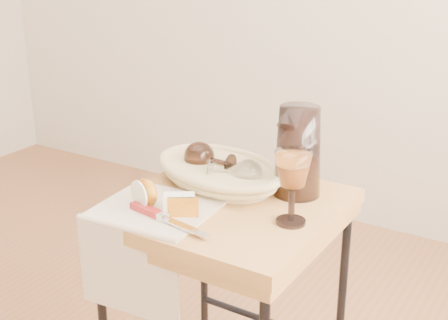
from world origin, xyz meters
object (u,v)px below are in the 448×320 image
Objects in this scene: table_knife at (165,217)px; pitcher at (298,151)px; tea_towel at (156,208)px; bread_basket at (219,173)px; goblet_lying_b at (232,172)px; apple_half at (147,192)px; wine_goblet at (292,188)px; goblet_lying_a at (212,160)px; side_table at (228,315)px.

pitcher is at bearing 69.47° from table_knife.
table_knife is at bearing -40.76° from tea_towel.
tea_towel is at bearing 153.55° from table_knife.
tea_towel is 0.78× the size of bread_basket.
goblet_lying_b is at bearing -4.97° from bread_basket.
apple_half is at bearing 163.48° from table_knife.
bread_basket is 4.60× the size of apple_half.
wine_goblet reaches higher than bread_basket.
goblet_lying_a is 0.30m from table_knife.
tea_towel is 0.05m from apple_half.
bread_basket is 0.05m from goblet_lying_a.
goblet_lying_a is at bearing 137.37° from goblet_lying_b.
apple_half is 0.32× the size of table_knife.
pitcher is 1.52× the size of wine_goblet.
bread_basket is (0.04, 0.23, 0.02)m from tea_towel.
wine_goblet is 0.31m from table_knife.
bread_basket is 2.91× the size of goblet_lying_b.
tea_towel is 2.26× the size of goblet_lying_b.
table_knife reaches higher than tea_towel.
goblet_lying_b is 0.25m from wine_goblet.
goblet_lying_b is (0.09, -0.04, -0.01)m from goblet_lying_a.
tea_towel reaches higher than side_table.
wine_goblet is 2.32× the size of apple_half.
apple_half is at bearing -162.23° from wine_goblet.
goblet_lying_b is at bearing -173.28° from pitcher.
bread_basket is 0.06m from goblet_lying_b.
tea_towel is 1.01× the size of pitcher.
table_knife is (0.07, -0.05, 0.01)m from tea_towel.
pitcher is (0.25, 0.03, 0.06)m from goblet_lying_a.
goblet_lying_a is at bearing 110.82° from table_knife.
wine_goblet reaches higher than apple_half.
goblet_lying_a reaches higher than side_table.
goblet_lying_a is (-0.03, 0.02, 0.03)m from bread_basket.
wine_goblet is (0.19, -0.03, 0.43)m from side_table.
goblet_lying_b reaches higher than bread_basket.
goblet_lying_b is 0.19m from pitcher.
pitcher reaches higher than tea_towel.
tea_towel is at bearing -133.60° from side_table.
side_table is 2.43× the size of tea_towel.
pitcher reaches higher than goblet_lying_a.
goblet_lying_b reaches higher than tea_towel.
wine_goblet is at bearing 13.91° from tea_towel.
side_table is at bearing 41.94° from tea_towel.
table_knife is at bearing -108.65° from side_table.
tea_towel is 0.35m from wine_goblet.
goblet_lying_b reaches higher than side_table.
tea_towel is 1.98× the size of goblet_lying_a.
apple_half is (-0.28, -0.28, -0.08)m from pitcher.
goblet_lying_a reaches higher than bread_basket.
side_table is 8.68× the size of apple_half.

